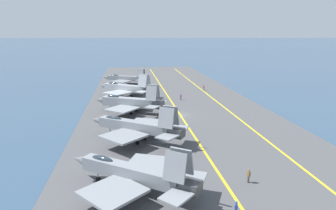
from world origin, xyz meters
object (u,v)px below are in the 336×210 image
(parked_jet_second, at_px, (136,126))
(parked_jet_third, at_px, (130,102))
(parked_jet_nearest, at_px, (133,173))
(crew_blue_vest, at_px, (236,208))
(crew_red_vest, at_px, (204,87))
(crew_brown_vest, at_px, (249,175))
(crew_purple_vest, at_px, (181,97))
(parked_jet_fourth, at_px, (126,88))
(parked_jet_fifth, at_px, (126,78))

(parked_jet_second, relative_size, parked_jet_third, 1.02)
(parked_jet_nearest, relative_size, crew_blue_vest, 9.27)
(crew_red_vest, distance_m, crew_brown_vest, 57.47)
(crew_red_vest, bearing_deg, crew_brown_vest, 170.74)
(parked_jet_third, xyz_separation_m, crew_purple_vest, (11.04, -13.34, -1.45))
(parked_jet_fourth, relative_size, crew_red_vest, 9.33)
(parked_jet_second, distance_m, crew_red_vest, 46.68)
(parked_jet_second, height_order, crew_brown_vest, parked_jet_second)
(crew_blue_vest, relative_size, crew_brown_vest, 0.98)
(parked_jet_second, height_order, parked_jet_fourth, parked_jet_fourth)
(parked_jet_third, height_order, crew_red_vest, parked_jet_third)
(parked_jet_nearest, height_order, parked_jet_fifth, parked_jet_nearest)
(crew_brown_vest, bearing_deg, parked_jet_fifth, 11.67)
(parked_jet_second, distance_m, parked_jet_third, 18.15)
(parked_jet_fourth, relative_size, parked_jet_fifth, 1.01)
(crew_purple_vest, bearing_deg, crew_brown_vest, -179.96)
(crew_red_vest, height_order, crew_brown_vest, crew_red_vest)
(parked_jet_nearest, bearing_deg, crew_purple_vest, -16.58)
(parked_jet_second, height_order, crew_blue_vest, parked_jet_second)
(crew_purple_vest, bearing_deg, parked_jet_fourth, 69.62)
(crew_blue_vest, bearing_deg, parked_jet_fifth, 7.84)
(parked_jet_fifth, bearing_deg, parked_jet_nearest, -179.36)
(parked_jet_third, distance_m, parked_jet_fifth, 34.96)
(parked_jet_second, xyz_separation_m, parked_jet_fifth, (53.08, 1.66, -0.14))
(parked_jet_third, bearing_deg, parked_jet_fourth, 2.53)
(parked_jet_fifth, relative_size, crew_brown_vest, 9.38)
(parked_jet_fifth, bearing_deg, crew_purple_vest, -149.42)
(crew_blue_vest, bearing_deg, parked_jet_fourth, 10.33)
(parked_jet_second, relative_size, crew_purple_vest, 9.69)
(crew_brown_vest, bearing_deg, crew_blue_vest, 148.58)
(parked_jet_fifth, height_order, crew_purple_vest, parked_jet_fifth)
(crew_blue_vest, xyz_separation_m, crew_red_vest, (63.03, -13.11, 0.03))
(crew_brown_vest, bearing_deg, parked_jet_fourth, 15.79)
(parked_jet_nearest, xyz_separation_m, crew_brown_vest, (0.27, -13.39, -1.30))
(parked_jet_nearest, bearing_deg, parked_jet_second, -3.25)
(crew_blue_vest, bearing_deg, parked_jet_third, 13.42)
(parked_jet_fourth, height_order, crew_red_vest, parked_jet_fourth)
(parked_jet_fifth, xyz_separation_m, crew_red_vest, (-11.81, -23.41, -1.47))
(parked_jet_fourth, bearing_deg, crew_blue_vest, -169.67)
(parked_jet_fifth, distance_m, crew_blue_vest, 75.56)
(crew_blue_vest, bearing_deg, parked_jet_nearest, 57.65)
(parked_jet_fifth, xyz_separation_m, crew_brown_vest, (-68.52, -14.16, -1.49))
(parked_jet_second, relative_size, crew_brown_vest, 9.57)
(parked_jet_fifth, xyz_separation_m, crew_purple_vest, (-23.91, -14.13, -1.50))
(crew_brown_vest, bearing_deg, parked_jet_second, 38.98)
(parked_jet_second, relative_size, parked_jet_fourth, 1.01)
(parked_jet_third, height_order, crew_blue_vest, parked_jet_third)
(parked_jet_fifth, distance_m, crew_brown_vest, 69.99)
(crew_purple_vest, distance_m, crew_red_vest, 15.25)
(crew_purple_vest, bearing_deg, crew_blue_vest, 175.70)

